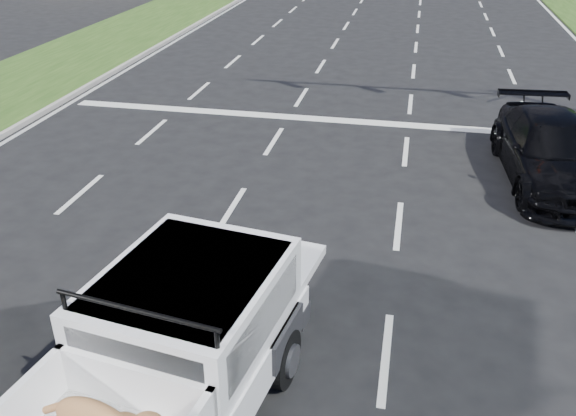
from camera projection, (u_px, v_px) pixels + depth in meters
The scene contains 4 objects.
ground at pixel (268, 341), 9.11m from camera, with size 160.00×160.00×0.00m, color black.
road_markings at pixel (331, 167), 14.80m from camera, with size 17.75×60.00×0.01m.
pickup_truck at pixel (147, 393), 6.78m from camera, with size 2.91×6.05×2.18m.
black_coupe at pixel (552, 151), 13.80m from camera, with size 2.07×5.09×1.48m, color black.
Camera 1 is at (1.76, -6.93, 5.99)m, focal length 38.00 mm.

